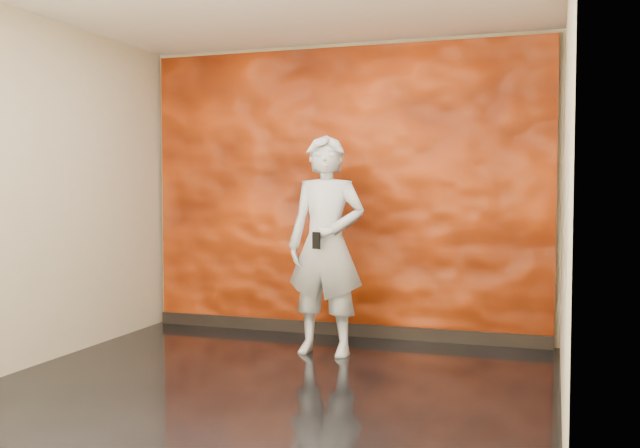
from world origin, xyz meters
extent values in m
cube|color=black|center=(0.00, 0.00, -0.01)|extent=(4.00, 4.00, 0.01)
cube|color=tan|center=(0.00, 2.00, 1.40)|extent=(4.00, 0.02, 2.80)
cube|color=tan|center=(0.00, -2.00, 1.40)|extent=(4.00, 0.02, 2.80)
cube|color=tan|center=(-2.00, 0.00, 1.40)|extent=(0.02, 4.00, 2.80)
cube|color=tan|center=(2.00, 0.00, 1.40)|extent=(0.02, 4.00, 2.80)
cube|color=#D5410B|center=(0.00, 1.96, 1.38)|extent=(3.90, 0.06, 2.75)
cube|color=black|center=(0.00, 1.92, 0.06)|extent=(3.90, 0.04, 0.12)
imported|color=#949AA3|center=(0.09, 1.16, 0.93)|extent=(0.70, 0.47, 1.86)
cube|color=black|center=(0.09, 0.90, 0.99)|extent=(0.08, 0.04, 0.14)
camera|label=1|loc=(1.94, -4.60, 1.43)|focal=40.00mm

